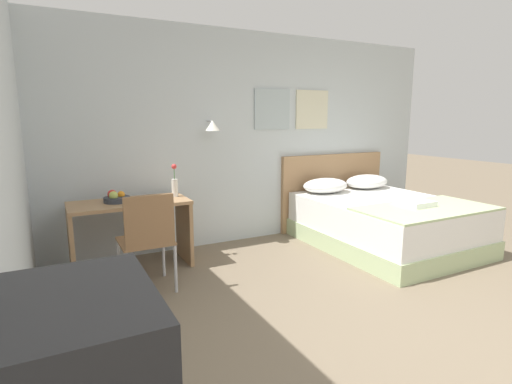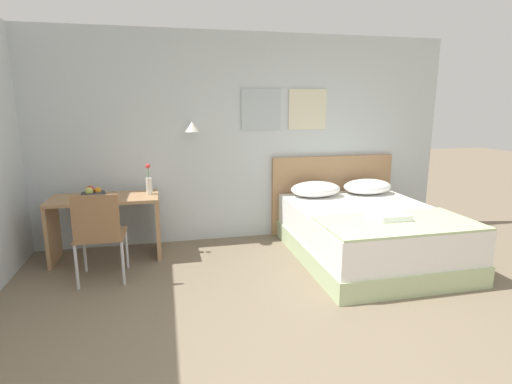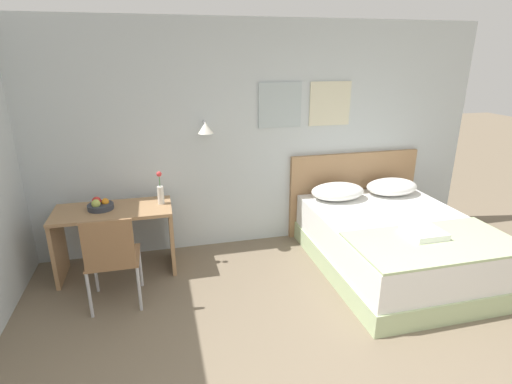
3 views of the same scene
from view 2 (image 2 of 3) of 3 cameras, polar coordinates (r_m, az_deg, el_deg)
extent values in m
plane|color=#756651|center=(2.90, 8.54, -25.32)|extent=(24.00, 24.00, 0.00)
cube|color=silver|center=(5.23, -3.14, 7.56)|extent=(5.81, 0.06, 2.65)
cube|color=#A8B7BC|center=(5.24, 0.74, 11.70)|extent=(0.52, 0.02, 0.52)
cube|color=beige|center=(5.42, 7.36, 11.63)|extent=(0.52, 0.02, 0.52)
cylinder|color=#B2B2B7|center=(5.04, -9.22, 9.81)|extent=(0.02, 0.16, 0.02)
cone|color=white|center=(4.95, -9.13, 9.19)|extent=(0.17, 0.17, 0.12)
cube|color=#B2C693|center=(4.90, 15.57, -7.81)|extent=(1.62, 2.04, 0.22)
cube|color=white|center=(4.81, 15.77, -4.51)|extent=(1.59, 2.00, 0.37)
cube|color=#A87F56|center=(5.69, 10.83, -0.29)|extent=(1.74, 0.06, 1.07)
ellipsoid|color=white|center=(5.24, 8.51, 0.40)|extent=(0.66, 0.44, 0.20)
ellipsoid|color=white|center=(5.55, 15.63, 0.75)|extent=(0.66, 0.44, 0.20)
cube|color=#B2C693|center=(4.27, 19.70, -4.18)|extent=(1.57, 0.82, 0.02)
cube|color=white|center=(4.36, 18.46, -3.18)|extent=(0.33, 0.34, 0.06)
cube|color=#A87F56|center=(4.87, -20.85, -0.86)|extent=(1.20, 0.58, 0.03)
cube|color=#A87F56|center=(5.07, -27.04, -5.20)|extent=(0.04, 0.53, 0.70)
cube|color=#A87F56|center=(4.91, -13.79, -4.72)|extent=(0.04, 0.53, 0.70)
cube|color=#8E6642|center=(4.37, -21.25, -5.77)|extent=(0.47, 0.47, 0.02)
cube|color=#8E6642|center=(4.10, -21.93, -3.53)|extent=(0.43, 0.03, 0.46)
cylinder|color=#B7B7BC|center=(4.68, -23.27, -7.82)|extent=(0.03, 0.03, 0.46)
cylinder|color=#B7B7BC|center=(4.62, -17.99, -7.67)|extent=(0.03, 0.03, 0.46)
cylinder|color=#B7B7BC|center=(4.29, -24.27, -9.76)|extent=(0.03, 0.03, 0.46)
cylinder|color=#B7B7BC|center=(4.22, -18.48, -9.63)|extent=(0.03, 0.03, 0.46)
cylinder|color=#333842|center=(4.90, -22.21, -0.35)|extent=(0.26, 0.26, 0.05)
sphere|color=orange|center=(4.90, -21.66, 0.22)|extent=(0.08, 0.08, 0.08)
sphere|color=red|center=(4.93, -22.63, 0.31)|extent=(0.09, 0.09, 0.09)
sphere|color=#B2C156|center=(4.86, -22.74, 0.11)|extent=(0.09, 0.09, 0.09)
cylinder|color=silver|center=(4.83, -15.03, 0.83)|extent=(0.07, 0.07, 0.19)
cylinder|color=#3D7538|center=(4.80, -15.14, 2.78)|extent=(0.01, 0.01, 0.14)
sphere|color=#DB3838|center=(4.79, -15.19, 3.61)|extent=(0.06, 0.06, 0.06)
camera|label=1|loc=(1.50, -82.46, -5.24)|focal=28.00mm
camera|label=3|loc=(0.79, -38.02, 50.42)|focal=28.00mm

